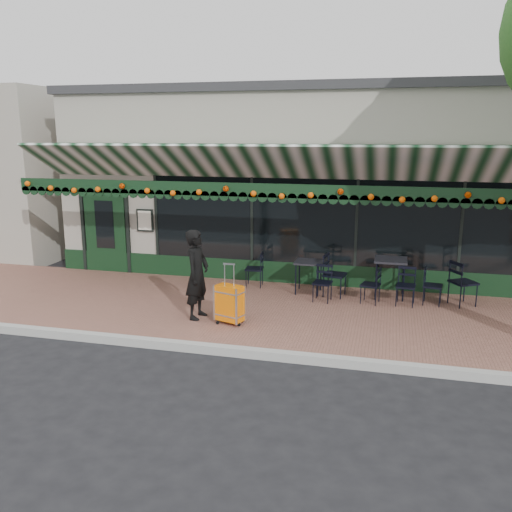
% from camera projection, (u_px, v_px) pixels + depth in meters
% --- Properties ---
extents(ground, '(80.00, 80.00, 0.00)m').
position_uv_depth(ground, '(251.00, 355.00, 8.96)').
color(ground, black).
rests_on(ground, ground).
extents(sidewalk, '(18.00, 4.00, 0.15)m').
position_uv_depth(sidewalk, '(276.00, 313.00, 10.83)').
color(sidewalk, brown).
rests_on(sidewalk, ground).
extents(curb, '(18.00, 0.16, 0.15)m').
position_uv_depth(curb, '(250.00, 353.00, 8.87)').
color(curb, '#9E9E99').
rests_on(curb, ground).
extents(restaurant_building, '(12.00, 9.60, 4.50)m').
position_uv_depth(restaurant_building, '(318.00, 179.00, 15.86)').
color(restaurant_building, gray).
rests_on(restaurant_building, ground).
extents(woman, '(0.47, 0.66, 1.70)m').
position_uv_depth(woman, '(197.00, 274.00, 10.15)').
color(woman, black).
rests_on(woman, sidewalk).
extents(suitcase, '(0.56, 0.42, 1.13)m').
position_uv_depth(suitcase, '(230.00, 304.00, 9.93)').
color(suitcase, orange).
rests_on(suitcase, sidewalk).
extents(cafe_table_a, '(0.67, 0.67, 0.83)m').
position_uv_depth(cafe_table_a, '(391.00, 263.00, 11.48)').
color(cafe_table_a, black).
rests_on(cafe_table_a, sidewalk).
extents(cafe_table_b, '(0.58, 0.58, 0.71)m').
position_uv_depth(cafe_table_b, '(309.00, 264.00, 11.79)').
color(cafe_table_b, black).
rests_on(cafe_table_b, sidewalk).
extents(chair_a_left, '(0.45, 0.45, 0.75)m').
position_uv_depth(chair_a_left, '(370.00, 285.00, 11.14)').
color(chair_a_left, black).
rests_on(chair_a_left, sidewalk).
extents(chair_a_right, '(0.44, 0.44, 0.77)m').
position_uv_depth(chair_a_right, '(433.00, 286.00, 11.04)').
color(chair_a_right, black).
rests_on(chair_a_right, sidewalk).
extents(chair_a_front, '(0.43, 0.43, 0.79)m').
position_uv_depth(chair_a_front, '(406.00, 286.00, 10.99)').
color(chair_a_front, black).
rests_on(chair_a_front, sidewalk).
extents(chair_a_extra, '(0.64, 0.64, 0.94)m').
position_uv_depth(chair_a_extra, '(463.00, 283.00, 10.98)').
color(chair_a_extra, black).
rests_on(chair_a_extra, sidewalk).
extents(chair_b_left, '(0.44, 0.44, 0.80)m').
position_uv_depth(chair_b_left, '(254.00, 269.00, 12.35)').
color(chair_b_left, black).
rests_on(chair_b_left, sidewalk).
extents(chair_b_right, '(0.54, 0.54, 0.93)m').
position_uv_depth(chair_b_right, '(335.00, 275.00, 11.60)').
color(chair_b_right, black).
rests_on(chair_b_right, sidewalk).
extents(chair_b_front, '(0.42, 0.42, 0.77)m').
position_uv_depth(chair_b_front, '(322.00, 283.00, 11.26)').
color(chair_b_front, black).
rests_on(chair_b_front, sidewalk).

